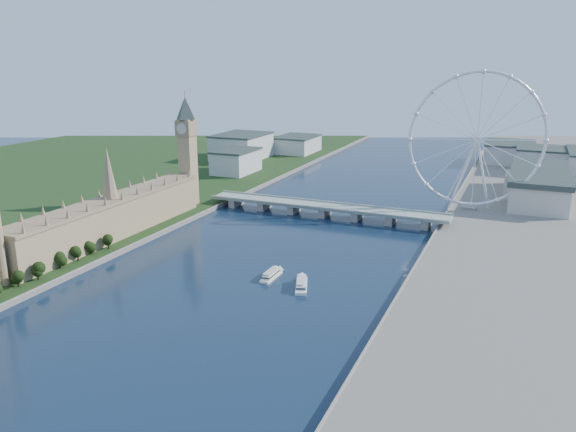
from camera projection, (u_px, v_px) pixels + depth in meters
The scene contains 10 objects.
ground at pixel (88, 391), 238.60m from camera, with size 2000.00×2000.00×0.00m, color #16313D.
tree_row at pixel (6, 283), 330.39m from camera, with size 7.48×183.48×19.10m.
parliament_range at pixel (112, 217), 432.50m from camera, with size 24.00×200.00×70.00m.
big_ben at pixel (187, 137), 514.94m from camera, with size 20.02×20.02×110.00m.
westminster_bridge at pixel (325, 209), 502.10m from camera, with size 220.00×22.00×9.50m.
london_eye at pixel (477, 140), 488.71m from camera, with size 113.60×39.12×124.30m.
county_hall at pixel (537, 202), 552.43m from camera, with size 54.00×144.00×35.00m, color beige, non-canonical shape.
city_skyline at pixel (423, 155), 714.39m from camera, with size 505.00×280.00×32.00m.
tour_boat_near at pixel (271, 278), 361.71m from camera, with size 6.44×25.44×5.58m, color white, non-canonical shape.
tour_boat_far at pixel (301, 288), 346.24m from camera, with size 7.09×27.86×6.14m, color white, non-canonical shape.
Camera 1 is at (160.82, -158.74, 136.78)m, focal length 35.00 mm.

